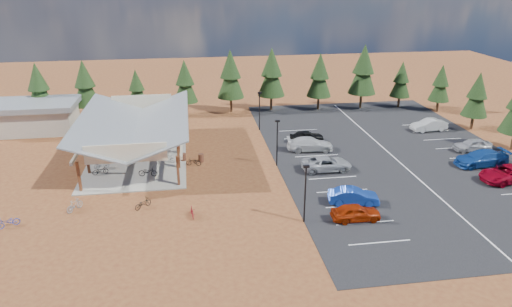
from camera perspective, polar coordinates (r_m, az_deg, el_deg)
name	(u,v)px	position (r m, az deg, el deg)	size (l,w,h in m)	color
ground	(232,176)	(46.79, -2.96, -2.83)	(140.00, 140.00, 0.00)	brown
asphalt_lot	(391,155)	(54.21, 16.55, -0.18)	(27.00, 44.00, 0.04)	black
concrete_pad	(139,156)	(53.40, -14.47, -0.26)	(10.60, 18.60, 0.10)	gray
bike_pavilion	(135,124)	(52.14, -14.85, 3.58)	(11.65, 19.40, 4.97)	#5A2719
outbuilding	(34,116)	(65.96, -25.98, 4.23)	(11.00, 7.00, 3.90)	#ADA593
lamp_post_0	(305,190)	(37.40, 6.18, -4.53)	(0.50, 0.25, 5.14)	black
lamp_post_1	(277,140)	(48.16, 2.66, 1.74)	(0.50, 0.25, 5.14)	black
lamp_post_2	(260,108)	(59.39, 0.44, 5.68)	(0.50, 0.25, 5.14)	black
trash_bin_0	(183,157)	(50.81, -9.07, -0.48)	(0.60, 0.60, 0.90)	#512B1D
trash_bin_1	(201,158)	(50.43, -6.89, -0.53)	(0.60, 0.60, 0.90)	#512B1D
pine_0	(38,87)	(68.28, -25.56, 7.54)	(3.59, 3.59, 8.36)	#382314
pine_1	(85,84)	(67.60, -20.62, 8.17)	(3.61, 3.61, 8.41)	#382314
pine_2	(137,88)	(67.47, -14.70, 7.94)	(2.90, 2.90, 6.75)	#382314
pine_3	(185,82)	(66.40, -8.87, 8.87)	(3.44, 3.44, 8.02)	#382314
pine_4	(230,74)	(67.04, -3.21, 9.84)	(3.94, 3.94, 9.18)	#382314
pine_5	(272,73)	(67.86, 1.96, 10.08)	(4.00, 4.00, 9.32)	#382314
pine_6	(320,75)	(68.96, 7.96, 9.64)	(3.64, 3.64, 8.47)	#382314
pine_7	(363,70)	(70.66, 13.28, 10.16)	(4.14, 4.14, 9.64)	#382314
pine_8	(401,80)	(73.05, 17.71, 8.80)	(3.02, 3.02, 7.05)	#382314
pine_12	(477,95)	(65.90, 25.91, 6.61)	(3.27, 3.27, 7.62)	#382314
pine_13	(441,83)	(72.53, 22.09, 8.14)	(3.02, 3.02, 7.03)	#382314
bike_0	(100,171)	(49.38, -18.89, -2.03)	(0.55, 1.58, 0.83)	black
bike_1	(102,164)	(50.72, -18.75, -1.30)	(0.45, 1.59, 0.95)	#93979A
bike_2	(130,142)	(56.49, -15.43, 1.37)	(0.55, 1.57, 0.83)	#183B98
bike_3	(135,134)	(58.98, -14.88, 2.40)	(0.48, 1.71, 1.03)	maroon
bike_4	(148,172)	(47.55, -13.36, -2.22)	(0.67, 1.91, 1.00)	black
bike_5	(168,158)	(50.39, -10.96, -0.62)	(0.47, 1.67, 1.00)	#9EA2A7
bike_6	(160,146)	(54.45, -11.91, 0.97)	(0.59, 1.70, 0.89)	#234E9A
bike_7	(162,136)	(57.47, -11.62, 2.13)	(0.44, 1.56, 0.93)	maroon
bike_9	(75,205)	(43.03, -21.73, -6.01)	(0.51, 1.79, 1.08)	gray
bike_10	(8,222)	(42.74, -28.58, -7.53)	(0.63, 1.79, 0.94)	#27389F
bike_11	(192,212)	(39.43, -8.00, -7.28)	(0.44, 1.56, 0.93)	maroon
bike_12	(143,203)	(41.70, -13.96, -6.07)	(0.59, 1.70, 0.89)	black
bike_16	(194,162)	(49.49, -7.81, -1.05)	(0.57, 1.63, 0.86)	black
car_0	(356,212)	(39.35, 12.36, -7.20)	(1.66, 4.14, 1.41)	#992405
car_1	(353,196)	(41.88, 12.08, -5.25)	(1.56, 4.48, 1.48)	#15399E
car_2	(327,164)	(48.30, 8.81, -1.26)	(2.42, 5.26, 1.46)	#9A9CA1
car_3	(310,144)	(53.38, 6.78, 1.18)	(2.18, 5.36, 1.56)	silver
car_4	(307,136)	(56.09, 6.36, 2.15)	(1.66, 4.13, 1.41)	black
car_6	(507,174)	(51.71, 28.90, -2.21)	(2.62, 5.67, 1.58)	maroon
car_7	(481,158)	(54.50, 26.35, -0.53)	(2.33, 5.74, 1.67)	navy
car_8	(472,145)	(58.51, 25.42, 0.97)	(1.72, 4.28, 1.46)	#94959B
car_9	(429,125)	(63.83, 20.80, 3.35)	(1.64, 4.70, 1.55)	#B9B9B9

